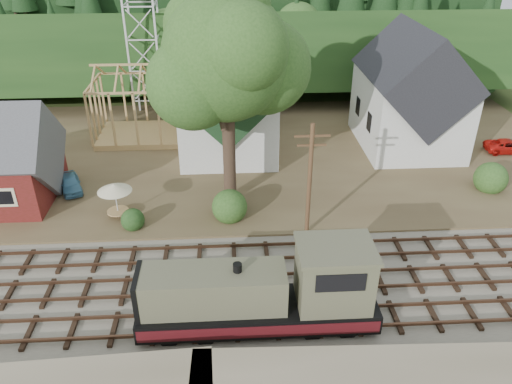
{
  "coord_description": "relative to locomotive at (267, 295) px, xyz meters",
  "views": [
    {
      "loc": [
        1.98,
        -22.21,
        18.93
      ],
      "look_at": [
        3.67,
        6.0,
        3.0
      ],
      "focal_mm": 35.0,
      "sensor_mm": 36.0,
      "label": 1
    }
  ],
  "objects": [
    {
      "name": "ground",
      "position": [
        -3.68,
        3.0,
        -2.11
      ],
      "size": [
        140.0,
        140.0,
        0.0
      ],
      "primitive_type": "plane",
      "color": "#384C1E",
      "rests_on": "ground"
    },
    {
      "name": "railroad_bed",
      "position": [
        -3.68,
        3.0,
        -2.03
      ],
      "size": [
        64.0,
        11.0,
        0.16
      ],
      "primitive_type": "cube",
      "color": "#726B5B",
      "rests_on": "ground"
    },
    {
      "name": "village_flat",
      "position": [
        -3.68,
        21.0,
        -1.96
      ],
      "size": [
        64.0,
        26.0,
        0.3
      ],
      "primitive_type": "cube",
      "color": "brown",
      "rests_on": "ground"
    },
    {
      "name": "hillside",
      "position": [
        -3.68,
        45.0,
        -2.11
      ],
      "size": [
        70.0,
        28.96,
        12.74
      ],
      "primitive_type": "cube",
      "rotation": [
        -0.17,
        0.0,
        0.0
      ],
      "color": "#1E3F19",
      "rests_on": "ground"
    },
    {
      "name": "ridge",
      "position": [
        -3.68,
        61.0,
        -2.11
      ],
      "size": [
        80.0,
        20.0,
        12.0
      ],
      "primitive_type": "cube",
      "color": "black",
      "rests_on": "ground"
    },
    {
      "name": "church",
      "position": [
        -1.68,
        22.68,
        3.07
      ],
      "size": [
        8.4,
        15.17,
        13.0
      ],
      "color": "silver",
      "rests_on": "village_flat"
    },
    {
      "name": "farmhouse",
      "position": [
        14.32,
        22.0,
        2.75
      ],
      "size": [
        8.4,
        10.8,
        10.6
      ],
      "color": "silver",
      "rests_on": "village_flat"
    },
    {
      "name": "timber_frame",
      "position": [
        -9.68,
        25.0,
        1.15
      ],
      "size": [
        8.2,
        6.2,
        6.99
      ],
      "color": "tan",
      "rests_on": "village_flat"
    },
    {
      "name": "lattice_tower",
      "position": [
        -9.68,
        31.0,
        7.92
      ],
      "size": [
        3.2,
        3.2,
        12.12
      ],
      "color": "silver",
      "rests_on": "village_flat"
    },
    {
      "name": "big_tree",
      "position": [
        -1.52,
        13.08,
        8.1
      ],
      "size": [
        10.9,
        8.4,
        14.7
      ],
      "color": "#38281E",
      "rests_on": "village_flat"
    },
    {
      "name": "telegraph_pole_near",
      "position": [
        3.32,
        8.2,
        2.13
      ],
      "size": [
        2.2,
        0.28,
        8.0
      ],
      "color": "#4C331E",
      "rests_on": "ground"
    },
    {
      "name": "locomotive",
      "position": [
        0.0,
        0.0,
        0.0
      ],
      "size": [
        11.92,
        2.98,
        4.77
      ],
      "color": "black",
      "rests_on": "railroad_bed"
    },
    {
      "name": "car_blue",
      "position": [
        -13.82,
        14.94,
        -1.22
      ],
      "size": [
        2.61,
        3.79,
        1.2
      ],
      "primitive_type": "imported",
      "rotation": [
        0.0,
        0.0,
        0.38
      ],
      "color": "teal",
      "rests_on": "village_flat"
    },
    {
      "name": "car_red",
      "position": [
        22.98,
        19.71,
        -1.25
      ],
      "size": [
        4.16,
        2.06,
        1.13
      ],
      "primitive_type": "imported",
      "rotation": [
        0.0,
        0.0,
        1.53
      ],
      "color": "red",
      "rests_on": "village_flat"
    },
    {
      "name": "patio_set",
      "position": [
        -9.52,
        10.83,
        0.4
      ],
      "size": [
        2.33,
        2.33,
        2.6
      ],
      "color": "silver",
      "rests_on": "village_flat"
    }
  ]
}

